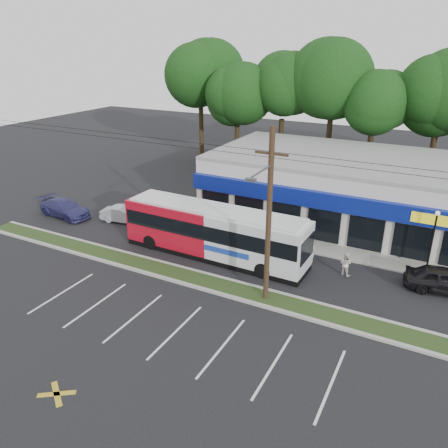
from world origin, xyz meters
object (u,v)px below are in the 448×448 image
lamp_post (433,235)px  car_blue (65,208)px  utility_pole (266,212)px  car_silver (125,214)px  car_dark (445,280)px  pedestrian_a (311,251)px  metrobus (214,231)px  pedestrian_b (346,264)px

lamp_post → car_blue: 28.50m
utility_pole → car_blue: size_ratio=10.04×
car_blue → car_silver: bearing=-69.8°
car_dark → pedestrian_a: (-8.22, 0.07, -0.01)m
lamp_post → car_dark: lamp_post is taller
lamp_post → metrobus: 13.99m
lamp_post → car_blue: lamp_post is taller
utility_pole → car_blue: utility_pole is taller
car_blue → pedestrian_b: bearing=-81.7°
lamp_post → metrobus: lamp_post is taller
utility_pole → pedestrian_a: 7.54m
metrobus → car_silver: metrobus is taller
car_dark → pedestrian_a: size_ratio=2.98×
metrobus → car_dark: 14.59m
car_silver → pedestrian_a: pedestrian_a is taller
car_dark → pedestrian_a: 8.22m
car_dark → car_silver: car_dark is taller
car_silver → pedestrian_b: size_ratio=2.52×
utility_pole → car_blue: (-20.03, 4.18, -4.69)m
lamp_post → utility_pole: bearing=-136.1°
utility_pole → car_silver: bearing=159.4°
utility_pole → metrobus: (-5.12, 3.57, -3.53)m
utility_pole → metrobus: size_ratio=3.78×
utility_pole → car_silver: 16.38m
utility_pole → car_dark: utility_pole is taller
car_silver → pedestrian_b: bearing=-101.7°
pedestrian_a → car_blue: bearing=-19.2°
pedestrian_b → car_silver: bearing=11.5°
lamp_post → car_blue: (-28.20, -3.70, -1.95)m
utility_pole → pedestrian_b: size_ratio=31.62×
utility_pole → lamp_post: size_ratio=11.76×
car_dark → car_silver: size_ratio=1.14×
car_blue → pedestrian_a: 21.13m
lamp_post → pedestrian_a: (-7.13, -2.03, -1.91)m
car_dark → car_blue: bearing=86.0°
pedestrian_a → pedestrian_b: bearing=139.4°
lamp_post → car_silver: lamp_post is taller
utility_pole → car_dark: 11.86m
car_silver → pedestrian_a: size_ratio=2.62×
pedestrian_a → car_silver: bearing=-22.6°
metrobus → car_dark: size_ratio=2.93×
metrobus → car_dark: bearing=9.7°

